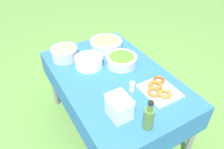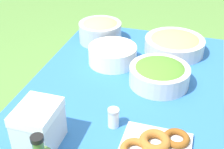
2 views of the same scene
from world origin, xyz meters
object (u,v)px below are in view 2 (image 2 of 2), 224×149
object	(u,v)px
salad_bowl	(159,73)
bread_bowl	(174,44)
plate_stack	(113,55)
cooler_box	(39,126)
pasta_bowl	(100,30)

from	to	relation	value
salad_bowl	bread_bowl	world-z (taller)	salad_bowl
plate_stack	bread_bowl	distance (m)	0.37
salad_bowl	bread_bowl	size ratio (longest dim) A/B	0.86
bread_bowl	cooler_box	xyz separation A→B (m)	(-0.88, 0.38, 0.03)
salad_bowl	bread_bowl	xyz separation A→B (m)	(0.35, -0.03, -0.00)
cooler_box	salad_bowl	bearing A→B (deg)	-33.67
salad_bowl	plate_stack	xyz separation A→B (m)	(0.13, 0.27, -0.01)
plate_stack	cooler_box	size ratio (longest dim) A/B	1.47
salad_bowl	plate_stack	distance (m)	0.30
plate_stack	bread_bowl	xyz separation A→B (m)	(0.22, -0.30, 0.00)
salad_bowl	cooler_box	bearing A→B (deg)	146.33
plate_stack	cooler_box	distance (m)	0.67
plate_stack	bread_bowl	world-z (taller)	bread_bowl
salad_bowl	cooler_box	world-z (taller)	cooler_box
salad_bowl	pasta_bowl	bearing A→B (deg)	49.10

